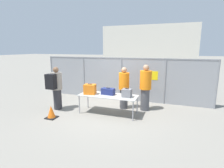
% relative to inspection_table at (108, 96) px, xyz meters
% --- Properties ---
extents(ground_plane, '(120.00, 120.00, 0.00)m').
position_rel_inspection_table_xyz_m(ground_plane, '(-0.08, 0.12, -0.69)').
color(ground_plane, gray).
extents(fence_section, '(8.20, 0.07, 2.05)m').
position_rel_inspection_table_xyz_m(fence_section, '(-0.07, 2.01, 0.38)').
color(fence_section, gray).
rests_on(fence_section, ground_plane).
extents(inspection_table, '(2.23, 0.83, 0.74)m').
position_rel_inspection_table_xyz_m(inspection_table, '(0.00, 0.00, 0.00)').
color(inspection_table, '#B2B2AD').
rests_on(inspection_table, ground_plane).
extents(suitcase_orange, '(0.49, 0.39, 0.40)m').
position_rel_inspection_table_xyz_m(suitcase_orange, '(-0.72, -0.08, 0.24)').
color(suitcase_orange, orange).
rests_on(suitcase_orange, inspection_table).
extents(suitcase_navy, '(0.52, 0.28, 0.27)m').
position_rel_inspection_table_xyz_m(suitcase_navy, '(-0.04, 0.08, 0.17)').
color(suitcase_navy, navy).
rests_on(suitcase_navy, inspection_table).
extents(suitcase_grey, '(0.35, 0.29, 0.32)m').
position_rel_inspection_table_xyz_m(suitcase_grey, '(0.74, -0.02, 0.20)').
color(suitcase_grey, slate).
rests_on(suitcase_grey, inspection_table).
extents(traveler_hooded, '(0.43, 0.67, 1.75)m').
position_rel_inspection_table_xyz_m(traveler_hooded, '(-2.17, -0.26, 0.27)').
color(traveler_hooded, '#2D2D33').
rests_on(traveler_hooded, ground_plane).
extents(security_worker_near, '(0.43, 0.43, 1.73)m').
position_rel_inspection_table_xyz_m(security_worker_near, '(0.39, 0.81, 0.20)').
color(security_worker_near, '#4C4C51').
rests_on(security_worker_near, ground_plane).
extents(security_worker_far, '(0.46, 0.46, 1.86)m').
position_rel_inspection_table_xyz_m(security_worker_far, '(1.26, 0.89, 0.27)').
color(security_worker_far, '#4C4C51').
rests_on(security_worker_far, ground_plane).
extents(utility_trailer, '(3.53, 2.03, 0.68)m').
position_rel_inspection_table_xyz_m(utility_trailer, '(2.54, 3.71, -0.29)').
color(utility_trailer, '#B2B2B7').
rests_on(utility_trailer, ground_plane).
extents(distant_hangar, '(16.18, 12.51, 6.42)m').
position_rel_inspection_table_xyz_m(distant_hangar, '(-2.31, 30.77, 2.52)').
color(distant_hangar, beige).
rests_on(distant_hangar, ground_plane).
extents(traffic_cone, '(0.37, 0.37, 0.47)m').
position_rel_inspection_table_xyz_m(traffic_cone, '(-1.78, -1.10, -0.48)').
color(traffic_cone, black).
rests_on(traffic_cone, ground_plane).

